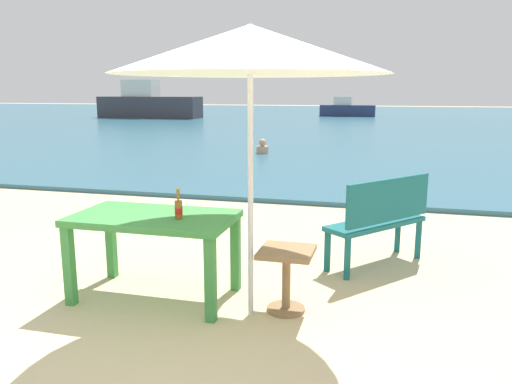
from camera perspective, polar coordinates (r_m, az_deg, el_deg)
name	(u,v)px	position (r m, az deg, el deg)	size (l,w,h in m)	color
ground_plane	(201,371)	(3.55, -6.23, -19.54)	(120.00, 120.00, 0.00)	beige
sea_water	(370,119)	(32.90, 12.86, 8.08)	(120.00, 50.00, 0.08)	#2D6075
picnic_table_green	(154,227)	(4.49, -11.49, -3.89)	(1.40, 0.80, 0.76)	#3D8C42
beer_bottle_amber	(179,208)	(4.26, -8.78, -1.81)	(0.07, 0.07, 0.26)	brown
patio_umbrella	(250,50)	(3.87, -0.66, 15.83)	(2.10, 2.10, 2.30)	silver
side_table_wood	(286,271)	(4.22, 3.46, -8.93)	(0.44, 0.44, 0.54)	olive
bench_teal_center	(381,216)	(5.36, 14.02, -2.70)	(1.04, 1.15, 0.95)	#196066
swimmer_person	(262,148)	(14.17, 0.74, 5.05)	(0.34, 0.34, 0.41)	tan
boat_cargo_ship	(347,109)	(35.20, 10.26, 9.24)	(3.68, 1.00, 1.34)	navy
boat_tanker	(149,104)	(33.41, -12.10, 9.71)	(6.58, 1.79, 2.39)	#38383F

